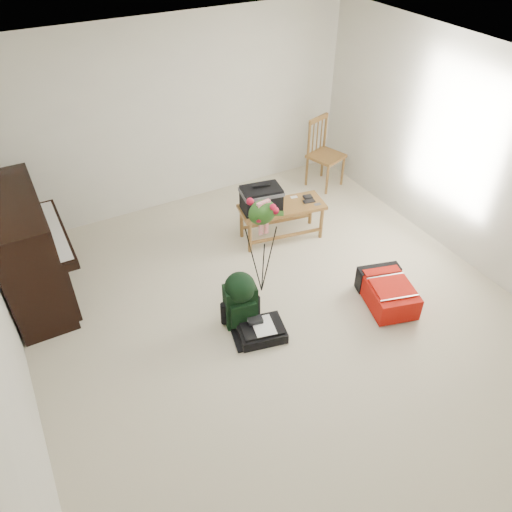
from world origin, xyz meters
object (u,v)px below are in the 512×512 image
dining_chair (325,154)px  green_backpack (240,297)px  black_duffel (261,330)px  flower_stand (262,248)px  piano (28,252)px  bench (269,202)px  red_suitcase (385,290)px

dining_chair → green_backpack: size_ratio=1.56×
dining_chair → black_duffel: dining_chair is taller
black_duffel → flower_stand: 0.87m
black_duffel → green_backpack: green_backpack is taller
green_backpack → flower_stand: (0.44, 0.34, 0.24)m
piano → dining_chair: piano is taller
dining_chair → black_duffel: bearing=-153.5°
dining_chair → flower_stand: flower_stand is taller
bench → flower_stand: size_ratio=0.91×
red_suitcase → black_duffel: red_suitcase is taller
bench → black_duffel: size_ratio=2.08×
bench → black_duffel: 1.73m
flower_stand → bench: bearing=47.8°
piano → green_backpack: size_ratio=2.29×
piano → flower_stand: size_ratio=1.21×
bench → dining_chair: size_ratio=1.10×
piano → red_suitcase: piano is taller
dining_chair → flower_stand: size_ratio=0.83×
bench → red_suitcase: 1.74m
dining_chair → green_backpack: (-2.42, -2.01, -0.14)m
green_backpack → black_duffel: bearing=-57.7°
dining_chair → green_backpack: dining_chair is taller
red_suitcase → piano: bearing=165.5°
piano → green_backpack: (1.78, -1.47, -0.24)m
green_backpack → flower_stand: bearing=49.5°
red_suitcase → dining_chair: bearing=86.1°
black_duffel → green_backpack: size_ratio=0.83×
bench → red_suitcase: bench is taller
red_suitcase → flower_stand: 1.44m
red_suitcase → green_backpack: 1.63m
dining_chair → black_duffel: 3.28m
piano → dining_chair: 4.24m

